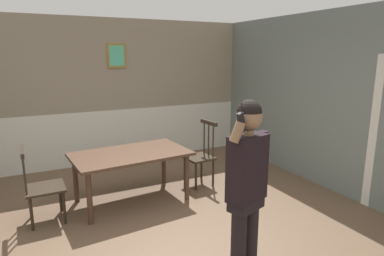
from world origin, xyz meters
The scene contains 7 objects.
ground_plane centered at (0.00, 0.00, 0.00)m, with size 6.69×6.69×0.00m, color brown.
room_back_partition centered at (0.00, 3.04, 1.33)m, with size 5.79×0.17×2.75m.
room_right_partition centered at (2.89, 0.00, 1.37)m, with size 0.13×6.08×2.75m.
dining_table centered at (-0.08, 1.07, 0.64)m, with size 1.69×1.09×0.73m.
chair_near_window centered at (1.11, 1.18, 0.49)m, with size 0.46×0.46×1.05m.
chair_by_doorway centered at (-1.27, 0.97, 0.47)m, with size 0.48×0.48×0.98m.
person_figure centered at (0.35, -1.13, 0.99)m, with size 0.50×0.30×1.73m.
Camera 1 is at (-1.31, -3.38, 2.09)m, focal length 31.10 mm.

